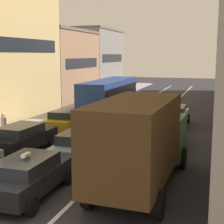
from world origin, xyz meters
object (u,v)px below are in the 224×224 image
pedestrian_near_kerb (4,125)px  wagon_left_lane_second (23,137)px  hatchback_centre_lane_third (113,122)px  sedan_centre_lane_second (81,145)px  removalist_box_truck (141,139)px  sedan_left_lane_third (68,120)px  sedan_right_lane_behind_truck (166,130)px  taxi_centre_lane_front (29,175)px  wagon_right_lane_far (174,115)px  bus_mid_queue_primary (110,92)px

pedestrian_near_kerb → wagon_left_lane_second: bearing=-76.2°
hatchback_centre_lane_third → sedan_centre_lane_second: bearing=-179.1°
wagon_left_lane_second → removalist_box_truck: bearing=-110.3°
removalist_box_truck → sedan_left_lane_third: bearing=41.8°
sedan_left_lane_third → sedan_right_lane_behind_truck: bearing=-100.5°
removalist_box_truck → hatchback_centre_lane_third: 9.41m
taxi_centre_lane_front → pedestrian_near_kerb: bearing=40.1°
removalist_box_truck → sedan_centre_lane_second: removalist_box_truck is taller
sedan_centre_lane_second → wagon_right_lane_far: bearing=-18.8°
wagon_left_lane_second → sedan_left_lane_third: same height
sedan_right_lane_behind_truck → wagon_right_lane_far: same height
wagon_right_lane_far → pedestrian_near_kerb: (-9.31, -7.52, 0.15)m
wagon_left_lane_second → wagon_right_lane_far: 11.63m
taxi_centre_lane_front → sedan_centre_lane_second: taxi_centre_lane_front is taller
removalist_box_truck → taxi_centre_lane_front: 4.41m
hatchback_centre_lane_third → removalist_box_truck: bearing=-157.2°
sedan_centre_lane_second → bus_mid_queue_primary: 15.04m
sedan_left_lane_third → pedestrian_near_kerb: size_ratio=2.60×
hatchback_centre_lane_third → wagon_right_lane_far: size_ratio=1.01×
hatchback_centre_lane_third → pedestrian_near_kerb: size_ratio=2.62×
wagon_right_lane_far → removalist_box_truck: bearing=-178.6°
removalist_box_truck → wagon_right_lane_far: removalist_box_truck is taller
removalist_box_truck → wagon_left_lane_second: removalist_box_truck is taller
removalist_box_truck → sedan_right_lane_behind_truck: size_ratio=1.76×
taxi_centre_lane_front → wagon_left_lane_second: (-3.45, 4.99, -0.00)m
sedan_right_lane_behind_truck → pedestrian_near_kerb: pedestrian_near_kerb is taller
taxi_centre_lane_front → sedan_centre_lane_second: (0.15, 4.55, -0.00)m
taxi_centre_lane_front → wagon_right_lane_far: bearing=-13.7°
bus_mid_queue_primary → removalist_box_truck: bearing=-158.7°
sedan_left_lane_third → bus_mid_queue_primary: (0.09, 8.83, 0.96)m
wagon_left_lane_second → wagon_right_lane_far: bearing=-33.2°
removalist_box_truck → pedestrian_near_kerb: removalist_box_truck is taller
removalist_box_truck → wagon_right_lane_far: size_ratio=1.80×
wagon_left_lane_second → wagon_right_lane_far: same height
taxi_centre_lane_front → pedestrian_near_kerb: size_ratio=2.60×
sedan_left_lane_third → bus_mid_queue_primary: 8.89m
sedan_centre_lane_second → bus_mid_queue_primary: size_ratio=0.41×
removalist_box_truck → taxi_centre_lane_front: removalist_box_truck is taller
sedan_left_lane_third → removalist_box_truck: bearing=-140.0°
sedan_right_lane_behind_truck → wagon_right_lane_far: bearing=-0.6°
hatchback_centre_lane_third → sedan_right_lane_behind_truck: bearing=-112.4°
hatchback_centre_lane_third → bus_mid_queue_primary: (-3.11, 8.69, 0.96)m
taxi_centre_lane_front → bus_mid_queue_primary: 19.46m
wagon_right_lane_far → sedan_centre_lane_second: bearing=161.7°
removalist_box_truck → wagon_left_lane_second: size_ratio=1.78×
sedan_centre_lane_second → wagon_right_lane_far: size_ratio=1.00×
removalist_box_truck → wagon_right_lane_far: (-0.44, 12.47, -1.18)m
pedestrian_near_kerb → taxi_centre_lane_front: bearing=-87.9°
bus_mid_queue_primary → pedestrian_near_kerb: bus_mid_queue_primary is taller
taxi_centre_lane_front → bus_mid_queue_primary: bus_mid_queue_primary is taller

